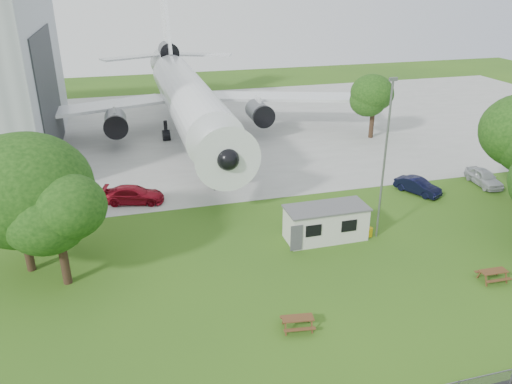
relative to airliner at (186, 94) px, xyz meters
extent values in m
plane|color=#44741C|center=(2.00, -35.86, -5.27)|extent=(160.00, 160.00, 0.00)
cube|color=#B7B7B2|center=(2.00, 2.14, -5.25)|extent=(120.00, 46.00, 0.03)
cube|color=#2D3033|center=(-14.93, -2.86, 1.48)|extent=(0.16, 16.00, 12.96)
cylinder|color=white|center=(0.00, -1.86, -0.17)|extent=(5.40, 34.00, 5.40)
cone|color=white|center=(0.00, -20.86, -0.17)|extent=(5.40, 5.50, 5.40)
cone|color=white|center=(0.00, 19.14, 0.63)|extent=(4.86, 9.00, 4.86)
cube|color=white|center=(-12.50, 1.34, -1.37)|extent=(21.36, 10.77, 0.36)
cube|color=white|center=(12.50, 1.34, -1.37)|extent=(21.36, 10.77, 0.36)
cube|color=white|center=(0.00, 19.14, 6.33)|extent=(0.46, 9.96, 12.17)
cylinder|color=#515459|center=(-8.50, -2.36, -2.27)|extent=(2.50, 4.20, 2.50)
cylinder|color=#515459|center=(8.50, -2.36, -2.27)|extent=(2.50, 4.20, 2.50)
cylinder|color=#515459|center=(0.00, 18.14, 2.63)|extent=(2.60, 4.50, 2.60)
cylinder|color=black|center=(0.00, -17.36, -4.07)|extent=(0.36, 0.36, 2.40)
cylinder|color=black|center=(-2.80, -0.86, -4.07)|extent=(0.44, 0.44, 2.40)
cylinder|color=black|center=(2.80, -0.86, -4.07)|extent=(0.44, 0.44, 2.40)
cube|color=silver|center=(6.27, -28.89, -4.02)|extent=(6.02, 2.54, 2.50)
cube|color=#59595B|center=(6.27, -28.89, -2.71)|extent=(6.22, 2.74, 0.12)
cylinder|color=gold|center=(9.67, -29.49, -4.92)|extent=(0.50, 0.50, 0.70)
cylinder|color=slate|center=(10.20, -29.66, 0.73)|extent=(0.16, 0.16, 12.00)
cylinder|color=#382619|center=(-14.73, -27.74, -3.50)|extent=(0.56, 0.56, 3.54)
sphere|color=#34671B|center=(-14.73, -27.74, 0.83)|extent=(9.49, 9.49, 9.49)
cylinder|color=#382619|center=(-12.24, -30.05, -3.82)|extent=(0.56, 0.56, 2.90)
sphere|color=#34671B|center=(-12.24, -30.05, -0.27)|extent=(6.02, 6.02, 6.02)
cylinder|color=#382619|center=(21.59, -6.56, -3.83)|extent=(0.56, 0.56, 2.88)
sphere|color=#34671B|center=(21.59, -6.56, -0.31)|extent=(5.38, 5.38, 5.38)
imported|color=#B8BBC0|center=(24.88, -23.13, -4.52)|extent=(2.12, 4.54, 1.50)
imported|color=black|center=(17.73, -23.20, -4.57)|extent=(3.26, 4.47, 1.40)
imported|color=maroon|center=(-7.45, -18.46, -4.51)|extent=(5.59, 3.27, 1.52)
camera|label=1|loc=(-7.66, -59.78, 13.19)|focal=35.00mm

